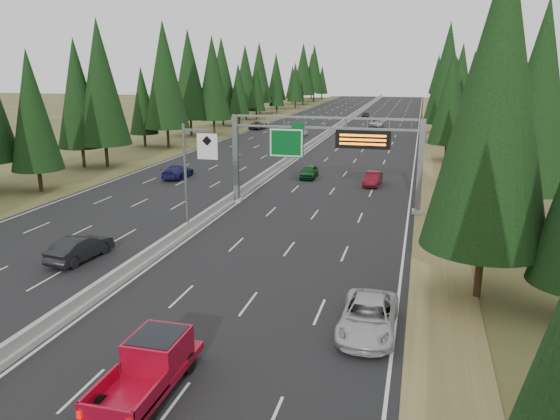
{
  "coord_description": "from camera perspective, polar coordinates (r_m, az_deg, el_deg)",
  "views": [
    {
      "loc": [
        16.13,
        -10.29,
        12.05
      ],
      "look_at": [
        8.28,
        20.0,
        3.71
      ],
      "focal_mm": 35.0,
      "sensor_mm": 36.0,
      "label": 1
    }
  ],
  "objects": [
    {
      "name": "car_onc_far",
      "position": [
        106.4,
        -2.3,
        8.85
      ],
      "size": [
        2.67,
        5.39,
        1.47
      ],
      "primitive_type": "imported",
      "rotation": [
        0.0,
        0.0,
        3.1
      ],
      "color": "black",
      "rests_on": "road"
    },
    {
      "name": "car_ahead_white",
      "position": [
        111.2,
        10.05,
        8.91
      ],
      "size": [
        2.52,
        5.44,
        1.51
      ],
      "primitive_type": "imported",
      "rotation": [
        0.0,
        0.0,
        -0.0
      ],
      "color": "silver",
      "rests_on": "road"
    },
    {
      "name": "car_onc_blue",
      "position": [
        60.64,
        -10.65,
        3.97
      ],
      "size": [
        2.07,
        4.96,
        1.43
      ],
      "primitive_type": "imported",
      "rotation": [
        0.0,
        0.0,
        3.13
      ],
      "color": "navy",
      "rests_on": "road"
    },
    {
      "name": "car_ahead_far",
      "position": [
        131.33,
        8.92,
        9.81
      ],
      "size": [
        1.63,
        3.91,
        1.32
      ],
      "primitive_type": "imported",
      "rotation": [
        0.0,
        0.0,
        0.02
      ],
      "color": "#232325",
      "rests_on": "road"
    },
    {
      "name": "median_barrier",
      "position": [
        92.46,
        4.41,
        7.65
      ],
      "size": [
        0.7,
        260.0,
        0.85
      ],
      "color": "gray",
      "rests_on": "road"
    },
    {
      "name": "car_ahead_dkgrey",
      "position": [
        99.6,
        9.55,
        8.27
      ],
      "size": [
        2.19,
        5.35,
        1.55
      ],
      "primitive_type": "imported",
      "rotation": [
        0.0,
        0.0,
        -0.0
      ],
      "color": "black",
      "rests_on": "road"
    },
    {
      "name": "hov_sign_pole",
      "position": [
        39.22,
        -9.12,
        3.97
      ],
      "size": [
        2.8,
        0.5,
        8.0
      ],
      "color": "slate",
      "rests_on": "road"
    },
    {
      "name": "red_pickup",
      "position": [
        22.08,
        -13.14,
        -15.1
      ],
      "size": [
        2.11,
        5.91,
        1.93
      ],
      "color": "black",
      "rests_on": "road"
    },
    {
      "name": "road",
      "position": [
        92.5,
        4.41,
        7.42
      ],
      "size": [
        32.0,
        260.0,
        0.08
      ],
      "primitive_type": "cube",
      "color": "black",
      "rests_on": "ground"
    },
    {
      "name": "shoulder_left",
      "position": [
        97.2,
        -6.07,
        7.74
      ],
      "size": [
        3.6,
        260.0,
        0.06
      ],
      "primitive_type": "cube",
      "color": "#4B4A23",
      "rests_on": "ground"
    },
    {
      "name": "silver_minivan",
      "position": [
        25.86,
        9.21,
        -10.96
      ],
      "size": [
        2.55,
        5.51,
        1.53
      ],
      "primitive_type": "imported",
      "rotation": [
        0.0,
        0.0,
        -0.0
      ],
      "color": "#B9B8BD",
      "rests_on": "road"
    },
    {
      "name": "sign_gantry",
      "position": [
        46.25,
        5.44,
        6.42
      ],
      "size": [
        16.75,
        0.98,
        7.8
      ],
      "color": "slate",
      "rests_on": "road"
    },
    {
      "name": "tree_row_left",
      "position": [
        87.27,
        -11.89,
        13.04
      ],
      "size": [
        12.21,
        242.49,
        18.94
      ],
      "color": "black",
      "rests_on": "ground"
    },
    {
      "name": "car_ahead_green",
      "position": [
        59.79,
        3.06,
        4.03
      ],
      "size": [
        1.75,
        4.11,
        1.39
      ],
      "primitive_type": "imported",
      "rotation": [
        0.0,
        0.0,
        0.03
      ],
      "color": "#13541F",
      "rests_on": "road"
    },
    {
      "name": "shoulder_right",
      "position": [
        91.1,
        15.57,
        6.8
      ],
      "size": [
        3.6,
        260.0,
        0.06
      ],
      "primitive_type": "cube",
      "color": "olive",
      "rests_on": "ground"
    },
    {
      "name": "tree_row_right",
      "position": [
        74.21,
        19.42,
        11.66
      ],
      "size": [
        11.29,
        239.12,
        18.61
      ],
      "color": "black",
      "rests_on": "ground"
    },
    {
      "name": "car_onc_white",
      "position": [
        95.79,
        2.3,
        8.14
      ],
      "size": [
        1.62,
        4.03,
        1.37
      ],
      "primitive_type": "imported",
      "rotation": [
        0.0,
        0.0,
        3.14
      ],
      "color": "silver",
      "rests_on": "road"
    },
    {
      "name": "car_onc_near",
      "position": [
        36.77,
        -20.17,
        -3.73
      ],
      "size": [
        2.14,
        4.93,
        1.58
      ],
      "primitive_type": "imported",
      "rotation": [
        0.0,
        0.0,
        3.04
      ],
      "color": "black",
      "rests_on": "road"
    },
    {
      "name": "car_ahead_dkred",
      "position": [
        56.74,
        9.67,
        3.24
      ],
      "size": [
        1.73,
        4.29,
        1.39
      ],
      "primitive_type": "imported",
      "rotation": [
        0.0,
        0.0,
        -0.06
      ],
      "color": "#5B0D18",
      "rests_on": "road"
    }
  ]
}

